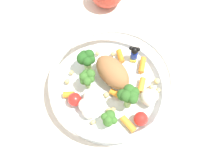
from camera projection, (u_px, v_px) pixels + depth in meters
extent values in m
plane|color=silver|center=(119.00, 92.00, 0.53)|extent=(2.40, 2.40, 0.00)
cylinder|color=white|center=(112.00, 89.00, 0.53)|extent=(0.23, 0.23, 0.01)
torus|color=white|center=(112.00, 80.00, 0.49)|extent=(0.24, 0.24, 0.01)
ellipsoid|color=#9E663D|center=(112.00, 72.00, 0.51)|extent=(0.10, 0.09, 0.05)
cylinder|color=#8EB766|center=(88.00, 83.00, 0.52)|extent=(0.01, 0.01, 0.02)
sphere|color=#386B28|center=(91.00, 79.00, 0.49)|extent=(0.01, 0.01, 0.01)
sphere|color=#386B28|center=(90.00, 75.00, 0.49)|extent=(0.02, 0.02, 0.02)
sphere|color=#386B28|center=(85.00, 74.00, 0.50)|extent=(0.01, 0.01, 0.01)
sphere|color=#386B28|center=(84.00, 77.00, 0.49)|extent=(0.02, 0.02, 0.02)
sphere|color=#386B28|center=(83.00, 81.00, 0.50)|extent=(0.01, 0.01, 0.01)
sphere|color=#386B28|center=(87.00, 81.00, 0.49)|extent=(0.02, 0.02, 0.02)
cylinder|color=#7FAD5B|center=(88.00, 65.00, 0.53)|extent=(0.02, 0.02, 0.03)
sphere|color=#23561E|center=(91.00, 60.00, 0.51)|extent=(0.02, 0.02, 0.02)
sphere|color=#23561E|center=(89.00, 55.00, 0.51)|extent=(0.02, 0.02, 0.02)
sphere|color=#23561E|center=(84.00, 55.00, 0.51)|extent=(0.02, 0.02, 0.02)
sphere|color=#23561E|center=(83.00, 58.00, 0.51)|extent=(0.02, 0.02, 0.02)
sphere|color=#23561E|center=(87.00, 61.00, 0.50)|extent=(0.02, 0.02, 0.02)
cylinder|color=#7FAD5B|center=(128.00, 102.00, 0.49)|extent=(0.01, 0.01, 0.03)
sphere|color=#2D6023|center=(132.00, 97.00, 0.47)|extent=(0.02, 0.02, 0.02)
sphere|color=#2D6023|center=(134.00, 92.00, 0.47)|extent=(0.02, 0.02, 0.02)
sphere|color=#2D6023|center=(129.00, 90.00, 0.47)|extent=(0.02, 0.02, 0.02)
sphere|color=#2D6023|center=(127.00, 93.00, 0.47)|extent=(0.02, 0.02, 0.02)
sphere|color=#2D6023|center=(123.00, 95.00, 0.47)|extent=(0.02, 0.02, 0.02)
sphere|color=#2D6023|center=(126.00, 96.00, 0.46)|extent=(0.02, 0.02, 0.02)
sphere|color=#2D6023|center=(128.00, 99.00, 0.47)|extent=(0.02, 0.02, 0.02)
sphere|color=#2D6023|center=(133.00, 99.00, 0.46)|extent=(0.02, 0.02, 0.02)
cylinder|color=#7FAD5B|center=(110.00, 122.00, 0.48)|extent=(0.01, 0.01, 0.02)
sphere|color=#386B28|center=(114.00, 120.00, 0.47)|extent=(0.01, 0.01, 0.01)
sphere|color=#386B28|center=(112.00, 116.00, 0.47)|extent=(0.02, 0.02, 0.02)
sphere|color=#386B28|center=(109.00, 116.00, 0.47)|extent=(0.01, 0.01, 0.01)
sphere|color=#386B28|center=(105.00, 117.00, 0.47)|extent=(0.01, 0.01, 0.01)
sphere|color=#386B28|center=(106.00, 121.00, 0.47)|extent=(0.02, 0.02, 0.02)
sphere|color=#386B28|center=(110.00, 121.00, 0.46)|extent=(0.02, 0.02, 0.02)
sphere|color=white|center=(95.00, 105.00, 0.50)|extent=(0.03, 0.03, 0.03)
sphere|color=white|center=(96.00, 101.00, 0.49)|extent=(0.04, 0.04, 0.04)
sphere|color=white|center=(92.00, 97.00, 0.50)|extent=(0.03, 0.03, 0.03)
sphere|color=white|center=(91.00, 103.00, 0.49)|extent=(0.04, 0.04, 0.04)
sphere|color=white|center=(86.00, 105.00, 0.49)|extent=(0.03, 0.03, 0.03)
sphere|color=white|center=(90.00, 111.00, 0.49)|extent=(0.03, 0.03, 0.03)
sphere|color=white|center=(95.00, 109.00, 0.49)|extent=(0.02, 0.02, 0.02)
sphere|color=silver|center=(151.00, 97.00, 0.50)|extent=(0.03, 0.03, 0.03)
sphere|color=silver|center=(151.00, 93.00, 0.50)|extent=(0.02, 0.02, 0.02)
sphere|color=silver|center=(148.00, 94.00, 0.50)|extent=(0.02, 0.02, 0.02)
sphere|color=silver|center=(148.00, 97.00, 0.50)|extent=(0.03, 0.03, 0.03)
sphere|color=silver|center=(149.00, 101.00, 0.50)|extent=(0.02, 0.02, 0.02)
cube|color=yellow|center=(134.00, 58.00, 0.55)|extent=(0.02, 0.02, 0.00)
cylinder|color=#1933B2|center=(134.00, 55.00, 0.54)|extent=(0.02, 0.02, 0.02)
sphere|color=black|center=(135.00, 50.00, 0.53)|extent=(0.02, 0.02, 0.02)
sphere|color=black|center=(132.00, 49.00, 0.52)|extent=(0.01, 0.01, 0.01)
sphere|color=black|center=(138.00, 49.00, 0.52)|extent=(0.01, 0.01, 0.01)
cylinder|color=orange|center=(142.00, 65.00, 0.54)|extent=(0.02, 0.04, 0.01)
cylinder|color=orange|center=(142.00, 85.00, 0.52)|extent=(0.01, 0.03, 0.01)
cylinder|color=orange|center=(128.00, 124.00, 0.49)|extent=(0.04, 0.03, 0.01)
cylinder|color=orange|center=(69.00, 95.00, 0.51)|extent=(0.03, 0.02, 0.01)
cylinder|color=orange|center=(115.00, 94.00, 0.51)|extent=(0.03, 0.02, 0.01)
cylinder|color=orange|center=(120.00, 56.00, 0.55)|extent=(0.02, 0.03, 0.01)
sphere|color=red|center=(75.00, 99.00, 0.50)|extent=(0.03, 0.03, 0.03)
sphere|color=red|center=(141.00, 119.00, 0.48)|extent=(0.03, 0.03, 0.03)
sphere|color=tan|center=(158.00, 90.00, 0.52)|extent=(0.01, 0.01, 0.01)
sphere|color=tan|center=(67.00, 81.00, 0.52)|extent=(0.01, 0.01, 0.01)
sphere|color=tan|center=(109.00, 110.00, 0.50)|extent=(0.01, 0.01, 0.01)
sphere|color=tan|center=(113.00, 110.00, 0.50)|extent=(0.01, 0.01, 0.01)
sphere|color=tan|center=(71.00, 73.00, 0.53)|extent=(0.01, 0.01, 0.01)
sphere|color=tan|center=(93.00, 122.00, 0.49)|extent=(0.01, 0.01, 0.01)
sphere|color=tan|center=(157.00, 81.00, 0.52)|extent=(0.01, 0.01, 0.01)
sphere|color=#D1B775|center=(127.00, 85.00, 0.52)|extent=(0.01, 0.01, 0.01)
sphere|color=#D1B775|center=(106.00, 95.00, 0.51)|extent=(0.01, 0.01, 0.01)
sphere|color=tan|center=(87.00, 55.00, 0.55)|extent=(0.01, 0.01, 0.01)
sphere|color=#D1B775|center=(151.00, 87.00, 0.52)|extent=(0.01, 0.01, 0.01)
sphere|color=tan|center=(113.00, 54.00, 0.55)|extent=(0.01, 0.01, 0.01)
sphere|color=#D1B775|center=(98.00, 53.00, 0.55)|extent=(0.01, 0.01, 0.01)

